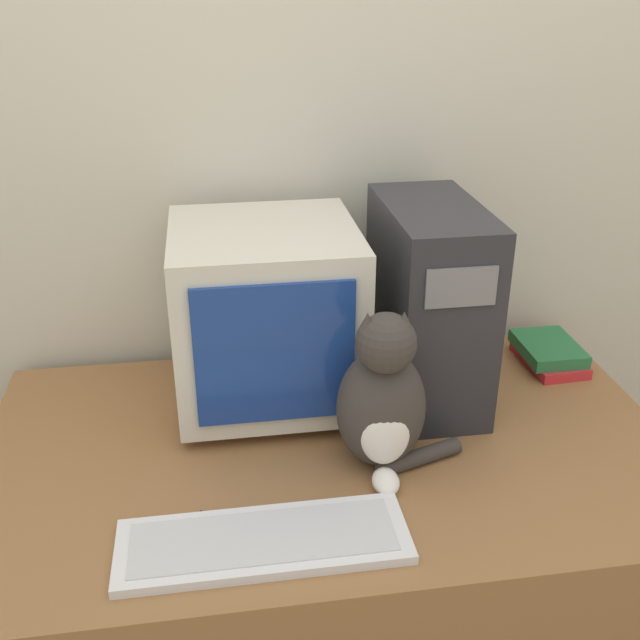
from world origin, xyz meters
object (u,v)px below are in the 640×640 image
cat (383,401)px  book_stack (549,353)px  computer_tower (428,304)px  keyboard (264,541)px  pen (169,528)px  crt_monitor (266,315)px

cat → book_stack: (0.50, 0.34, -0.12)m
computer_tower → cat: 0.32m
computer_tower → book_stack: bearing=12.8°
computer_tower → keyboard: bearing=-131.9°
pen → computer_tower: bearing=34.5°
computer_tower → cat: computer_tower is taller
crt_monitor → keyboard: crt_monitor is taller
crt_monitor → book_stack: bearing=4.3°
crt_monitor → pen: 0.51m
crt_monitor → cat: (0.20, -0.29, -0.06)m
crt_monitor → computer_tower: 0.36m
crt_monitor → computer_tower: bearing=-4.1°
crt_monitor → cat: bearing=-55.7°
pen → crt_monitor: bearing=62.7°
keyboard → pen: bearing=158.4°
computer_tower → book_stack: (0.34, 0.08, -0.19)m
cat → computer_tower: bearing=63.2°
keyboard → book_stack: size_ratio=2.54×
computer_tower → book_stack: 0.40m
cat → book_stack: 0.62m
keyboard → pen: (-0.16, 0.06, -0.01)m
crt_monitor → pen: size_ratio=3.35×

